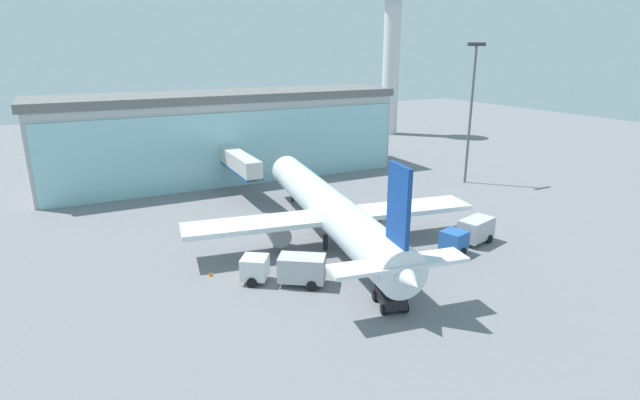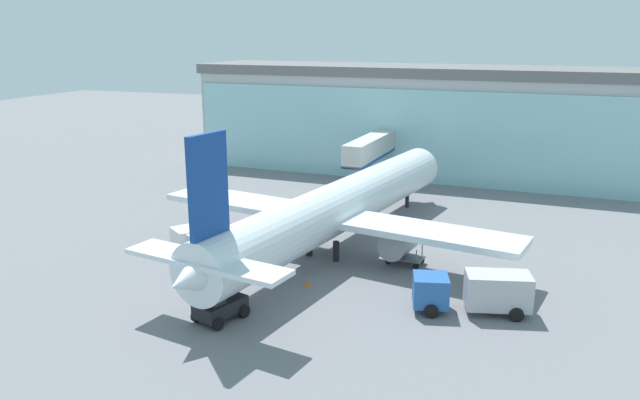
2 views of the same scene
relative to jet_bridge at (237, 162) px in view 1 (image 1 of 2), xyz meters
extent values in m
plane|color=slate|center=(1.95, -27.29, -4.76)|extent=(240.00, 240.00, 0.00)
cube|color=#B3B3B3|center=(1.95, 11.34, 1.31)|extent=(54.37, 14.21, 12.13)
cube|color=#97CED6|center=(1.73, 5.02, 0.70)|extent=(52.87, 2.14, 10.92)
cube|color=slate|center=(1.95, 11.34, 7.97)|extent=(55.46, 14.50, 1.20)
cube|color=beige|center=(-0.01, -0.11, 0.18)|extent=(2.91, 14.68, 2.40)
cube|color=#194799|center=(-0.01, -0.11, -0.87)|extent=(2.95, 14.68, 0.30)
cylinder|color=#4C4C51|center=(0.26, 5.35, -2.89)|extent=(0.70, 0.70, 3.74)
cylinder|color=silver|center=(49.67, 32.71, 10.66)|extent=(3.85, 3.85, 30.84)
cylinder|color=#59595E|center=(32.93, -9.99, 5.28)|extent=(0.36, 0.36, 20.07)
cube|color=#333338|center=(32.93, -9.99, 15.56)|extent=(3.20, 0.40, 0.50)
cylinder|color=white|center=(2.69, -20.56, -1.13)|extent=(10.37, 35.22, 4.05)
cone|color=white|center=(5.89, -3.32, -1.13)|extent=(4.53, 3.69, 4.05)
cone|color=white|center=(-0.51, -37.80, -1.13)|extent=(4.31, 4.60, 3.64)
cube|color=white|center=(2.37, -22.29, -1.54)|extent=(30.86, 9.71, 0.50)
cube|color=white|center=(-0.32, -36.82, -0.53)|extent=(11.25, 4.36, 0.30)
cube|color=navy|center=(-0.23, -36.33, 3.96)|extent=(0.94, 3.21, 6.13)
cylinder|color=gray|center=(-3.26, -20.74, -2.89)|extent=(2.65, 3.53, 2.10)
cylinder|color=gray|center=(8.18, -22.86, -2.89)|extent=(2.65, 3.53, 2.10)
cylinder|color=black|center=(0.99, -23.05, -3.96)|extent=(0.50, 0.50, 1.60)
cylinder|color=black|center=(3.38, -23.49, -3.96)|extent=(0.50, 0.50, 1.60)
cylinder|color=black|center=(5.34, -6.27, -3.96)|extent=(0.40, 0.40, 1.60)
cube|color=silver|center=(-8.02, -26.44, -3.36)|extent=(3.07, 3.07, 1.90)
cube|color=#B2B2B7|center=(-4.62, -28.90, -3.21)|extent=(4.53, 4.12, 2.20)
cylinder|color=black|center=(-8.67, -27.33, -4.31)|extent=(0.91, 0.77, 0.90)
cylinder|color=black|center=(-7.38, -25.55, -4.31)|extent=(0.91, 0.77, 0.90)
cylinder|color=black|center=(-4.45, -30.38, -4.31)|extent=(0.91, 0.77, 0.90)
cylinder|color=black|center=(-3.16, -28.59, -4.31)|extent=(0.91, 0.77, 0.90)
cube|color=#2659A5|center=(11.88, -30.00, -3.36)|extent=(2.68, 2.68, 1.90)
cube|color=#B2B2B7|center=(15.95, -28.96, -3.21)|extent=(4.42, 3.12, 2.20)
cylinder|color=black|center=(12.15, -31.07, -4.31)|extent=(0.95, 0.51, 0.90)
cylinder|color=black|center=(11.61, -28.93, -4.31)|extent=(0.95, 0.51, 0.90)
cylinder|color=black|center=(17.19, -29.78, -4.31)|extent=(0.95, 0.51, 0.90)
cylinder|color=black|center=(16.65, -27.65, -4.31)|extent=(0.95, 0.51, 0.90)
cube|color=slate|center=(8.58, -22.23, -4.24)|extent=(2.97, 1.93, 0.16)
cylinder|color=black|center=(7.39, -22.81, -4.54)|extent=(0.45, 0.17, 0.44)
cylinder|color=slate|center=(7.39, -22.81, -3.71)|extent=(0.08, 0.08, 0.90)
cylinder|color=black|center=(7.56, -21.38, -4.54)|extent=(0.45, 0.17, 0.44)
cylinder|color=slate|center=(7.56, -21.38, -3.71)|extent=(0.08, 0.08, 0.90)
cylinder|color=black|center=(9.61, -23.08, -4.54)|extent=(0.45, 0.17, 0.44)
cylinder|color=slate|center=(9.61, -23.08, -3.71)|extent=(0.08, 0.08, 0.90)
cylinder|color=black|center=(9.78, -21.65, -4.54)|extent=(0.45, 0.17, 0.44)
cylinder|color=slate|center=(9.78, -21.65, -3.71)|extent=(0.08, 0.08, 0.90)
cube|color=black|center=(-0.15, -35.70, -3.91)|extent=(2.70, 3.60, 0.90)
cube|color=#26262B|center=(-0.34, -36.31, -2.96)|extent=(1.64, 1.38, 1.00)
cylinder|color=black|center=(-0.65, -34.35, -4.36)|extent=(0.58, 0.87, 0.80)
cylinder|color=black|center=(1.06, -34.91, -4.36)|extent=(0.58, 0.87, 0.80)
cylinder|color=black|center=(-1.35, -36.48, -4.36)|extent=(0.58, 0.87, 0.80)
cylinder|color=black|center=(0.36, -37.04, -4.36)|extent=(0.58, 0.87, 0.80)
cone|color=orange|center=(3.05, -28.98, -4.48)|extent=(0.36, 0.36, 0.55)
cone|color=orange|center=(-11.16, -23.45, -4.48)|extent=(0.36, 0.36, 0.55)
camera|label=1|loc=(-22.24, -64.42, 15.14)|focal=28.00mm
camera|label=2|loc=(17.68, -67.12, 12.52)|focal=35.00mm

